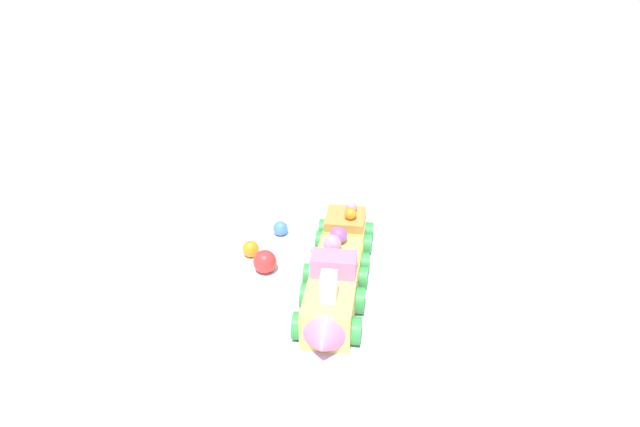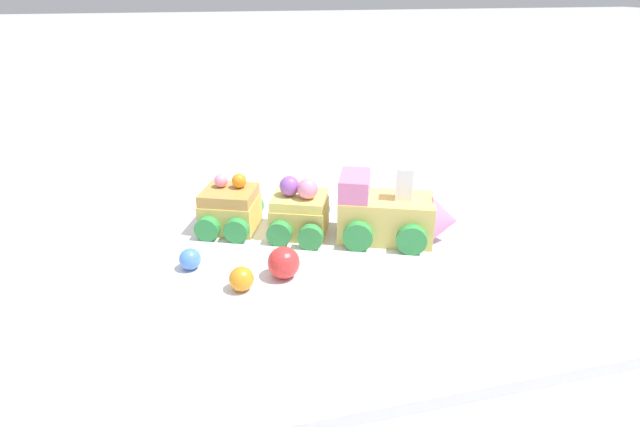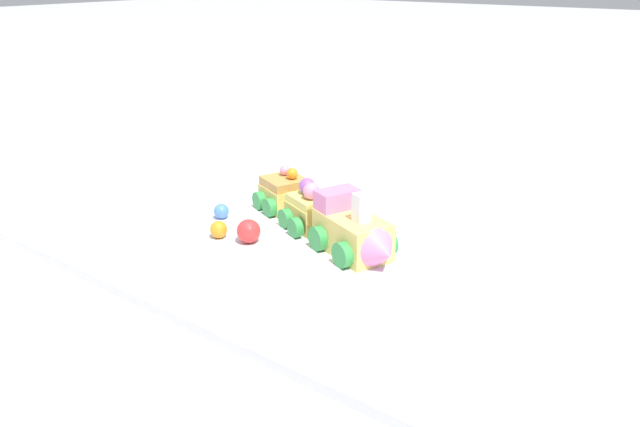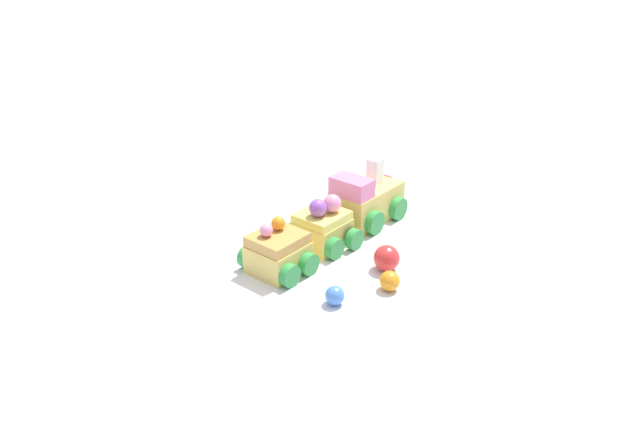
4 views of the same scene
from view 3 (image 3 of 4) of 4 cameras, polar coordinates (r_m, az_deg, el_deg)
ground_plane at (r=0.77m, az=-1.42°, el=-3.22°), size 10.00×10.00×0.00m
display_board at (r=0.77m, az=-1.43°, el=-2.82°), size 0.76×0.43×0.01m
cake_train_locomotive at (r=0.72m, az=3.30°, el=-1.88°), size 0.13×0.10×0.08m
cake_car_lemon at (r=0.80m, az=-0.70°, el=0.33°), size 0.08×0.09×0.06m
cake_car_caramel at (r=0.86m, az=-3.25°, el=1.82°), size 0.08×0.09×0.06m
gumball_red at (r=0.76m, az=-6.54°, el=-1.61°), size 0.03×0.03×0.03m
gumball_orange at (r=0.78m, az=-9.25°, el=-1.45°), size 0.02×0.02×0.02m
gumball_blue at (r=0.84m, az=-9.01°, el=0.21°), size 0.02×0.02×0.02m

